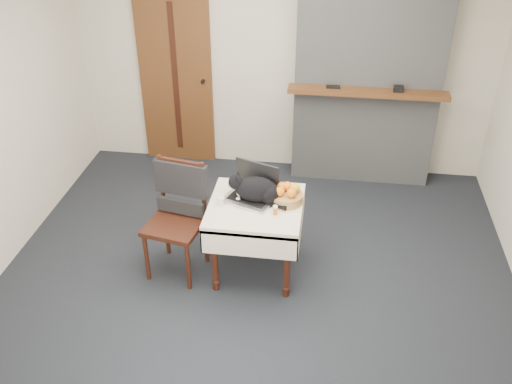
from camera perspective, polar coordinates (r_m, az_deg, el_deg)
ground at (r=5.15m, az=0.16°, el=-7.83°), size 4.50×4.50×0.00m
room_shell at (r=4.67m, az=0.99°, el=12.81°), size 4.52×4.01×2.61m
door at (r=6.56m, az=-8.01°, el=11.18°), size 0.82×0.10×2.00m
chimney at (r=6.11m, az=11.24°, el=12.29°), size 1.62×0.48×2.60m
side_table at (r=4.81m, az=-0.03°, el=-2.36°), size 0.78×0.78×0.70m
laptop at (r=4.80m, az=-0.31°, el=0.28°), size 0.50×0.46×0.30m
cat at (r=4.73m, az=0.14°, el=0.22°), size 0.52×0.25×0.25m
cream_jar at (r=4.73m, az=-3.52°, el=-0.91°), size 0.06×0.06×0.07m
pill_bottle at (r=4.60m, az=1.94°, el=-1.82°), size 0.04×0.04×0.08m
fruit_basket at (r=4.76m, az=3.09°, el=-0.30°), size 0.27×0.27×0.16m
desk_clutter at (r=4.76m, az=1.79°, el=-1.10°), size 0.12×0.09×0.01m
chair at (r=4.90m, az=-7.74°, el=-1.01°), size 0.54×0.53×1.03m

